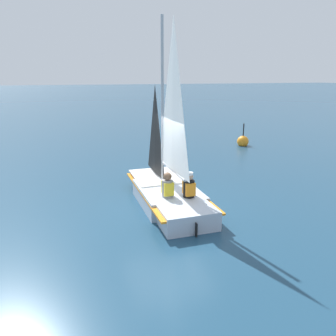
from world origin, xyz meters
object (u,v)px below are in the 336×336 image
object	(u,v)px
sailboat_main	(168,183)
sailor_crew	(189,192)
sailor_helm	(168,192)
buoy_marker	(243,141)

from	to	relation	value
sailboat_main	sailor_crew	xyz separation A→B (m)	(0.29, -0.82, -0.00)
sailor_helm	buoy_marker	distance (m)	9.84
sailor_crew	buoy_marker	world-z (taller)	buoy_marker
sailor_crew	buoy_marker	size ratio (longest dim) A/B	0.91
buoy_marker	sailor_crew	bearing A→B (deg)	-130.55
sailboat_main	buoy_marker	xyz separation A→B (m)	(6.54, 6.49, -0.41)
sailboat_main	sailor_helm	size ratio (longest dim) A/B	4.47
buoy_marker	sailor_helm	bearing A→B (deg)	-133.68
buoy_marker	sailboat_main	bearing A→B (deg)	-135.24
sailor_helm	buoy_marker	bearing A→B (deg)	-41.99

